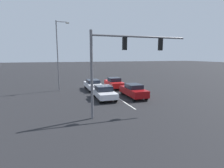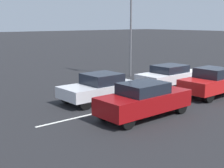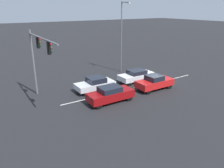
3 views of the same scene
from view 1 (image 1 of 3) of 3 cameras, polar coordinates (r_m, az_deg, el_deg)
ground_plane at (r=26.37m, az=-3.34°, el=-1.11°), size 240.00×240.00×0.00m
lane_stripe_left_divider at (r=23.72m, az=-1.60°, el=-2.24°), size 0.12×17.61×0.01m
car_silver_midlane_front at (r=19.11m, az=-2.63°, el=-2.72°), size 1.90×4.20×1.47m
car_maroon_leftlane_front at (r=20.05m, az=7.02°, el=-2.12°), size 1.72×4.45×1.54m
car_red_leftlane_second at (r=25.29m, az=0.70°, el=0.31°), size 1.79×4.22×1.59m
car_white_midlane_second at (r=24.49m, az=-6.22°, el=-0.15°), size 1.84×4.48×1.42m
traffic_signal_gantry at (r=13.39m, az=2.92°, el=9.27°), size 7.94×0.37×6.50m
street_lamp_right_shoulder at (r=24.53m, az=-17.02°, el=9.98°), size 1.72×0.24×9.22m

